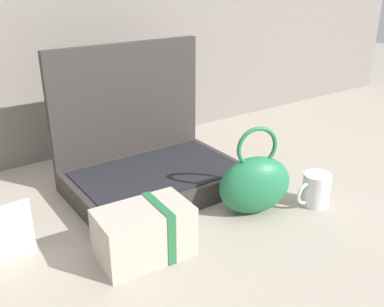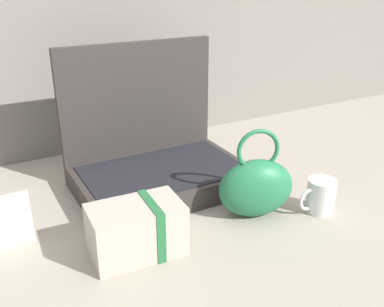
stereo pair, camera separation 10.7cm
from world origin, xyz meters
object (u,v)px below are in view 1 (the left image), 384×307
at_px(open_suitcase, 148,158).
at_px(info_card_left, 6,234).
at_px(cream_toiletry_bag, 146,232).
at_px(coffee_mug, 315,190).
at_px(teal_pouch_handbag, 255,184).

bearing_deg(open_suitcase, info_card_left, -161.82).
relative_size(cream_toiletry_bag, coffee_mug, 1.91).
xyz_separation_m(cream_toiletry_bag, coffee_mug, (0.49, -0.06, -0.01)).
bearing_deg(coffee_mug, info_card_left, 163.77).
distance_m(open_suitcase, teal_pouch_handbag, 0.33).
relative_size(cream_toiletry_bag, info_card_left, 1.56).
height_order(open_suitcase, cream_toiletry_bag, open_suitcase).
bearing_deg(coffee_mug, teal_pouch_handbag, 157.70).
distance_m(teal_pouch_handbag, info_card_left, 0.61).
bearing_deg(open_suitcase, cream_toiletry_bag, -120.90).
relative_size(teal_pouch_handbag, coffee_mug, 2.16).
xyz_separation_m(cream_toiletry_bag, info_card_left, (-0.26, 0.16, 0.01)).
distance_m(cream_toiletry_bag, coffee_mug, 0.50).
bearing_deg(open_suitcase, teal_pouch_handbag, -63.18).
height_order(cream_toiletry_bag, coffee_mug, cream_toiletry_bag).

